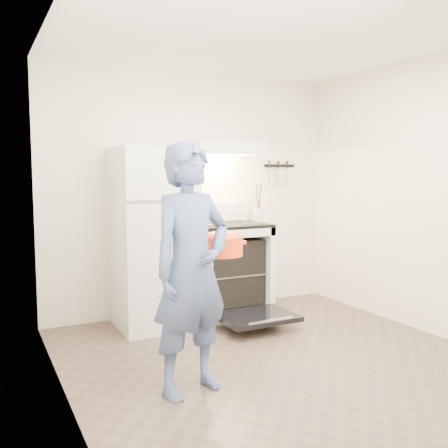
# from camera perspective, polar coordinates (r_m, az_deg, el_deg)

# --- Properties ---
(floor) EXTENTS (3.60, 3.60, 0.00)m
(floor) POSITION_cam_1_polar(r_m,az_deg,el_deg) (3.97, 7.43, -15.80)
(floor) COLOR brown
(floor) RESTS_ON ground
(back_wall) EXTENTS (3.20, 0.02, 2.50)m
(back_wall) POSITION_cam_1_polar(r_m,az_deg,el_deg) (5.29, -3.42, 3.50)
(back_wall) COLOR #EEE5C9
(back_wall) RESTS_ON ground
(refrigerator) EXTENTS (0.70, 0.70, 1.70)m
(refrigerator) POSITION_cam_1_polar(r_m,az_deg,el_deg) (4.79, -8.12, -1.59)
(refrigerator) COLOR silver
(refrigerator) RESTS_ON floor
(stove_body) EXTENTS (0.76, 0.65, 0.92)m
(stove_body) POSITION_cam_1_polar(r_m,az_deg,el_deg) (5.18, 0.41, -5.34)
(stove_body) COLOR silver
(stove_body) RESTS_ON floor
(cooktop) EXTENTS (0.76, 0.65, 0.03)m
(cooktop) POSITION_cam_1_polar(r_m,az_deg,el_deg) (5.11, 0.41, -0.11)
(cooktop) COLOR black
(cooktop) RESTS_ON stove_body
(backsplash) EXTENTS (0.76, 0.07, 0.20)m
(backsplash) POSITION_cam_1_polar(r_m,az_deg,el_deg) (5.36, -0.98, 1.39)
(backsplash) COLOR silver
(backsplash) RESTS_ON cooktop
(oven_door) EXTENTS (0.70, 0.54, 0.04)m
(oven_door) POSITION_cam_1_polar(r_m,az_deg,el_deg) (4.75, 3.73, -10.53)
(oven_door) COLOR black
(oven_door) RESTS_ON floor
(oven_rack) EXTENTS (0.60, 0.52, 0.01)m
(oven_rack) POSITION_cam_1_polar(r_m,az_deg,el_deg) (5.19, 0.41, -5.56)
(oven_rack) COLOR slate
(oven_rack) RESTS_ON stove_body
(range_hood) EXTENTS (0.76, 0.50, 0.12)m
(range_hood) POSITION_cam_1_polar(r_m,az_deg,el_deg) (5.16, 0.03, 8.57)
(range_hood) COLOR silver
(range_hood) RESTS_ON back_wall
(knife_strip) EXTENTS (0.40, 0.02, 0.03)m
(knife_strip) POSITION_cam_1_polar(r_m,az_deg,el_deg) (5.77, 6.31, 6.64)
(knife_strip) COLOR black
(knife_strip) RESTS_ON back_wall
(pizza_stone) EXTENTS (0.34, 0.34, 0.02)m
(pizza_stone) POSITION_cam_1_polar(r_m,az_deg,el_deg) (5.18, -0.21, -5.41)
(pizza_stone) COLOR #926E4B
(pizza_stone) RESTS_ON oven_rack
(tea_kettle) EXTENTS (0.25, 0.20, 0.30)m
(tea_kettle) POSITION_cam_1_polar(r_m,az_deg,el_deg) (5.19, -3.03, 1.80)
(tea_kettle) COLOR silver
(tea_kettle) RESTS_ON cooktop
(utensil_jar) EXTENTS (0.10, 0.10, 0.13)m
(utensil_jar) POSITION_cam_1_polar(r_m,az_deg,el_deg) (5.10, 3.99, 1.11)
(utensil_jar) COLOR silver
(utensil_jar) RESTS_ON cooktop
(person) EXTENTS (0.69, 0.55, 1.67)m
(person) POSITION_cam_1_polar(r_m,az_deg,el_deg) (3.30, -3.75, -5.17)
(person) COLOR #384E74
(person) RESTS_ON floor
(dutch_oven) EXTENTS (0.36, 0.29, 0.24)m
(dutch_oven) POSITION_cam_1_polar(r_m,az_deg,el_deg) (3.61, -0.18, -2.57)
(dutch_oven) COLOR red
(dutch_oven) RESTS_ON person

